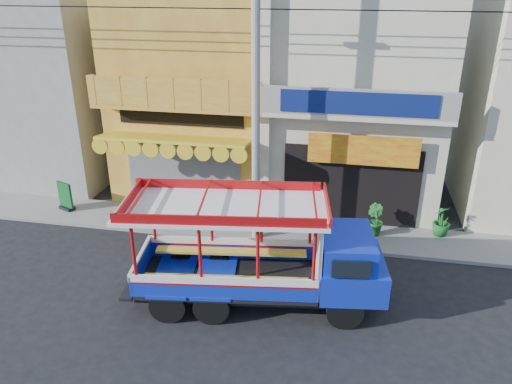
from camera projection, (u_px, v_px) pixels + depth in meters
ground at (269, 301)px, 13.62m from camera, size 90.00×90.00×0.00m
sidewalk at (288, 231)px, 17.19m from camera, size 30.00×2.00×0.12m
shophouse_left at (204, 86)px, 19.83m from camera, size 6.00×7.50×8.24m
shophouse_right at (358, 92)px, 18.78m from camera, size 6.00×6.75×8.24m
party_pilaster at (265, 112)px, 16.55m from camera, size 0.35×0.30×8.00m
filler_building_left at (47, 86)px, 21.21m from camera, size 6.00×6.00×7.60m
utility_pole at (261, 91)px, 14.71m from camera, size 28.00×0.26×9.00m
songthaew_truck at (275, 255)px, 12.92m from camera, size 6.94×3.07×3.13m
green_sign at (66, 198)px, 18.47m from camera, size 0.68×0.52×1.07m
potted_plant_b at (375, 220)px, 16.66m from camera, size 0.73×0.75×1.06m
potted_plant_c at (442, 221)px, 16.61m from camera, size 0.84×0.84×1.06m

